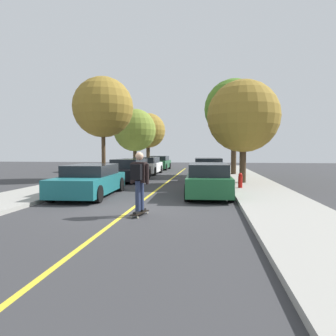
{
  "coord_description": "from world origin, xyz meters",
  "views": [
    {
      "loc": [
        2.45,
        -9.57,
        1.87
      ],
      "look_at": [
        0.15,
        8.07,
        0.89
      ],
      "focal_mm": 33.34,
      "sensor_mm": 36.0,
      "label": 1
    }
  ],
  "objects_px": {
    "parked_car_right_near": "(208,171)",
    "street_tree_left_far": "(148,131)",
    "parked_car_right_nearest": "(208,180)",
    "street_tree_left_nearest": "(103,107)",
    "street_tree_left_near": "(135,130)",
    "street_tree_right_nearest": "(243,116)",
    "parked_car_left_far": "(147,166)",
    "parked_car_left_near": "(129,170)",
    "fire_hydrant": "(240,180)",
    "parked_car_left_farthest": "(159,163)",
    "street_tree_right_near": "(234,109)",
    "skateboard": "(140,213)",
    "parked_car_left_nearest": "(90,181)",
    "skateboarder": "(139,178)"
  },
  "relations": [
    {
      "from": "parked_car_right_near",
      "to": "street_tree_left_far",
      "type": "relative_size",
      "value": 0.68
    },
    {
      "from": "parked_car_right_nearest",
      "to": "parked_car_right_near",
      "type": "bearing_deg",
      "value": 90.02
    },
    {
      "from": "street_tree_left_nearest",
      "to": "street_tree_left_near",
      "type": "relative_size",
      "value": 1.16
    },
    {
      "from": "street_tree_left_near",
      "to": "street_tree_right_nearest",
      "type": "relative_size",
      "value": 1.0
    },
    {
      "from": "parked_car_left_far",
      "to": "parked_car_right_near",
      "type": "relative_size",
      "value": 1.04
    },
    {
      "from": "parked_car_left_near",
      "to": "fire_hydrant",
      "type": "relative_size",
      "value": 6.67
    },
    {
      "from": "fire_hydrant",
      "to": "street_tree_left_near",
      "type": "bearing_deg",
      "value": 121.78
    },
    {
      "from": "street_tree_right_nearest",
      "to": "fire_hydrant",
      "type": "bearing_deg",
      "value": -98.35
    },
    {
      "from": "parked_car_left_farthest",
      "to": "street_tree_right_nearest",
      "type": "height_order",
      "value": "street_tree_right_nearest"
    },
    {
      "from": "parked_car_left_near",
      "to": "parked_car_left_farthest",
      "type": "bearing_deg",
      "value": 90.0
    },
    {
      "from": "street_tree_left_far",
      "to": "street_tree_right_near",
      "type": "xyz_separation_m",
      "value": [
        8.59,
        -10.82,
        0.82
      ]
    },
    {
      "from": "street_tree_left_far",
      "to": "skateboard",
      "type": "xyz_separation_m",
      "value": [
        4.79,
        -25.75,
        -4.03
      ]
    },
    {
      "from": "parked_car_left_nearest",
      "to": "parked_car_left_near",
      "type": "distance_m",
      "value": 6.47
    },
    {
      "from": "parked_car_left_nearest",
      "to": "parked_car_right_nearest",
      "type": "distance_m",
      "value": 4.9
    },
    {
      "from": "street_tree_right_nearest",
      "to": "street_tree_right_near",
      "type": "relative_size",
      "value": 0.79
    },
    {
      "from": "parked_car_left_near",
      "to": "parked_car_left_nearest",
      "type": "bearing_deg",
      "value": -90.03
    },
    {
      "from": "parked_car_left_near",
      "to": "parked_car_right_near",
      "type": "bearing_deg",
      "value": -3.7
    },
    {
      "from": "street_tree_left_near",
      "to": "street_tree_right_nearest",
      "type": "distance_m",
      "value": 13.77
    },
    {
      "from": "parked_car_left_far",
      "to": "fire_hydrant",
      "type": "relative_size",
      "value": 6.03
    },
    {
      "from": "parked_car_left_near",
      "to": "street_tree_right_near",
      "type": "bearing_deg",
      "value": 35.63
    },
    {
      "from": "parked_car_right_near",
      "to": "street_tree_left_near",
      "type": "relative_size",
      "value": 0.73
    },
    {
      "from": "parked_car_left_farthest",
      "to": "street_tree_right_near",
      "type": "height_order",
      "value": "street_tree_right_near"
    },
    {
      "from": "parked_car_right_near",
      "to": "street_tree_right_nearest",
      "type": "xyz_separation_m",
      "value": [
        1.87,
        -1.14,
        3.03
      ]
    },
    {
      "from": "parked_car_left_nearest",
      "to": "parked_car_left_far",
      "type": "bearing_deg",
      "value": 89.99
    },
    {
      "from": "parked_car_left_near",
      "to": "street_tree_right_nearest",
      "type": "relative_size",
      "value": 0.84
    },
    {
      "from": "street_tree_left_nearest",
      "to": "parked_car_left_farthest",
      "type": "bearing_deg",
      "value": 80.52
    },
    {
      "from": "skateboard",
      "to": "street_tree_right_near",
      "type": "bearing_deg",
      "value": 75.69
    },
    {
      "from": "parked_car_left_far",
      "to": "fire_hydrant",
      "type": "xyz_separation_m",
      "value": [
        6.36,
        -9.65,
        -0.19
      ]
    },
    {
      "from": "skateboard",
      "to": "street_tree_left_nearest",
      "type": "bearing_deg",
      "value": 114.0
    },
    {
      "from": "parked_car_right_nearest",
      "to": "street_tree_left_near",
      "type": "height_order",
      "value": "street_tree_left_near"
    },
    {
      "from": "parked_car_left_far",
      "to": "skateboarder",
      "type": "relative_size",
      "value": 2.44
    },
    {
      "from": "street_tree_right_near",
      "to": "skateboarder",
      "type": "distance_m",
      "value": 15.91
    },
    {
      "from": "street_tree_right_nearest",
      "to": "fire_hydrant",
      "type": "xyz_separation_m",
      "value": [
        -0.37,
        -2.51,
        -3.25
      ]
    },
    {
      "from": "street_tree_left_near",
      "to": "skateboarder",
      "type": "height_order",
      "value": "street_tree_left_near"
    },
    {
      "from": "parked_car_left_far",
      "to": "street_tree_right_near",
      "type": "xyz_separation_m",
      "value": [
        6.73,
        -0.86,
        4.26
      ]
    },
    {
      "from": "parked_car_right_near",
      "to": "parked_car_left_farthest",
      "type": "bearing_deg",
      "value": 111.77
    },
    {
      "from": "parked_car_left_nearest",
      "to": "parked_car_right_near",
      "type": "bearing_deg",
      "value": 51.74
    },
    {
      "from": "parked_car_right_near",
      "to": "street_tree_right_near",
      "type": "bearing_deg",
      "value": 69.99
    },
    {
      "from": "parked_car_right_nearest",
      "to": "street_tree_right_nearest",
      "type": "xyz_separation_m",
      "value": [
        1.87,
        4.43,
        3.06
      ]
    },
    {
      "from": "street_tree_right_near",
      "to": "street_tree_right_nearest",
      "type": "bearing_deg",
      "value": -90.0
    },
    {
      "from": "parked_car_left_near",
      "to": "fire_hydrant",
      "type": "height_order",
      "value": "parked_car_left_near"
    },
    {
      "from": "street_tree_left_nearest",
      "to": "skateboard",
      "type": "bearing_deg",
      "value": -66.0
    },
    {
      "from": "skateboard",
      "to": "skateboarder",
      "type": "bearing_deg",
      "value": -102.13
    },
    {
      "from": "parked_car_left_farthest",
      "to": "skateboarder",
      "type": "distance_m",
      "value": 22.18
    },
    {
      "from": "parked_car_right_nearest",
      "to": "parked_car_right_near",
      "type": "distance_m",
      "value": 5.57
    },
    {
      "from": "street_tree_left_nearest",
      "to": "street_tree_right_nearest",
      "type": "xyz_separation_m",
      "value": [
        8.59,
        -2.1,
        -0.92
      ]
    },
    {
      "from": "parked_car_right_nearest",
      "to": "skateboard",
      "type": "distance_m",
      "value": 4.69
    },
    {
      "from": "parked_car_left_near",
      "to": "fire_hydrant",
      "type": "xyz_separation_m",
      "value": [
        6.36,
        -3.97,
        -0.19
      ]
    },
    {
      "from": "parked_car_right_near",
      "to": "street_tree_left_nearest",
      "type": "height_order",
      "value": "street_tree_left_nearest"
    },
    {
      "from": "parked_car_right_near",
      "to": "street_tree_right_nearest",
      "type": "relative_size",
      "value": 0.73
    }
  ]
}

